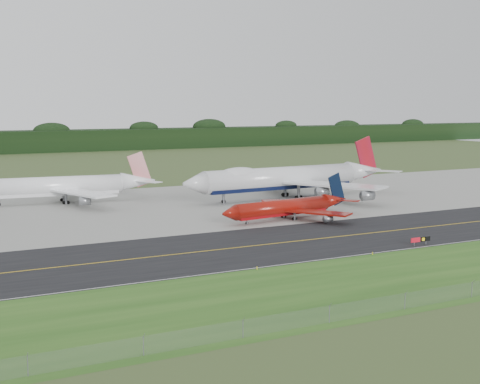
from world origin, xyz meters
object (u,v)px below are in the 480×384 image
jet_ba_747 (288,178)px  taxiway_sign (421,240)px  jet_star_tail (64,186)px  jet_red_737 (289,207)px

jet_ba_747 → taxiway_sign: size_ratio=14.74×
taxiway_sign → jet_star_tail: bearing=119.2°
jet_ba_747 → taxiway_sign: bearing=-99.1°
jet_red_737 → jet_star_tail: bearing=129.5°
jet_star_tail → taxiway_sign: size_ratio=11.14×
jet_star_tail → jet_ba_747: bearing=-18.6°
jet_red_737 → jet_star_tail: jet_star_tail is taller
jet_ba_747 → jet_star_tail: size_ratio=1.32×
jet_star_tail → taxiway_sign: bearing=-60.8°
jet_ba_747 → jet_red_737: jet_ba_747 is taller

